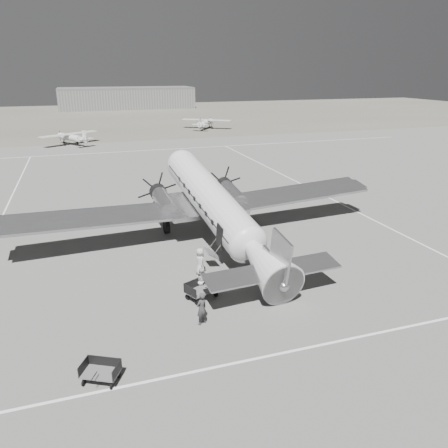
{
  "coord_description": "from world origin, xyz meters",
  "views": [
    {
      "loc": [
        -10.93,
        -28.87,
        12.03
      ],
      "look_at": [
        -2.27,
        -2.57,
        2.2
      ],
      "focal_mm": 35.0,
      "sensor_mm": 36.0,
      "label": 1
    }
  ],
  "objects_px": {
    "hangar_main": "(127,98)",
    "dc3_airliner": "(215,207)",
    "light_plane_left": "(71,139)",
    "passenger": "(200,262)",
    "baggage_cart_near": "(202,290)",
    "baggage_cart_far": "(101,372)",
    "ramp_agent": "(202,280)",
    "light_plane_right": "(206,124)",
    "ground_crew": "(202,309)"
  },
  "relations": [
    {
      "from": "light_plane_left",
      "to": "baggage_cart_far",
      "type": "distance_m",
      "value": 62.58
    },
    {
      "from": "light_plane_right",
      "to": "baggage_cart_far",
      "type": "bearing_deg",
      "value": -75.53
    },
    {
      "from": "baggage_cart_far",
      "to": "ramp_agent",
      "type": "height_order",
      "value": "ramp_agent"
    },
    {
      "from": "dc3_airliner",
      "to": "passenger",
      "type": "distance_m",
      "value": 5.48
    },
    {
      "from": "light_plane_left",
      "to": "ramp_agent",
      "type": "height_order",
      "value": "light_plane_left"
    },
    {
      "from": "hangar_main",
      "to": "ramp_agent",
      "type": "height_order",
      "value": "hangar_main"
    },
    {
      "from": "baggage_cart_near",
      "to": "hangar_main",
      "type": "bearing_deg",
      "value": 60.35
    },
    {
      "from": "hangar_main",
      "to": "passenger",
      "type": "bearing_deg",
      "value": -94.41
    },
    {
      "from": "dc3_airliner",
      "to": "light_plane_left",
      "type": "relative_size",
      "value": 2.81
    },
    {
      "from": "ground_crew",
      "to": "passenger",
      "type": "relative_size",
      "value": 0.98
    },
    {
      "from": "baggage_cart_far",
      "to": "ramp_agent",
      "type": "relative_size",
      "value": 1.03
    },
    {
      "from": "hangar_main",
      "to": "dc3_airliner",
      "type": "xyz_separation_m",
      "value": [
        -7.27,
        -120.57,
        -0.53
      ]
    },
    {
      "from": "ground_crew",
      "to": "ramp_agent",
      "type": "relative_size",
      "value": 1.12
    },
    {
      "from": "hangar_main",
      "to": "dc3_airliner",
      "type": "bearing_deg",
      "value": -93.45
    },
    {
      "from": "ramp_agent",
      "to": "light_plane_right",
      "type": "bearing_deg",
      "value": -30.92
    },
    {
      "from": "light_plane_left",
      "to": "dc3_airliner",
      "type": "bearing_deg",
      "value": -111.35
    },
    {
      "from": "light_plane_right",
      "to": "baggage_cart_far",
      "type": "distance_m",
      "value": 79.97
    },
    {
      "from": "light_plane_left",
      "to": "baggage_cart_far",
      "type": "relative_size",
      "value": 6.61
    },
    {
      "from": "hangar_main",
      "to": "ramp_agent",
      "type": "xyz_separation_m",
      "value": [
        -10.19,
        -127.41,
        -2.54
      ]
    },
    {
      "from": "light_plane_right",
      "to": "ground_crew",
      "type": "distance_m",
      "value": 75.71
    },
    {
      "from": "light_plane_left",
      "to": "ramp_agent",
      "type": "xyz_separation_m",
      "value": [
        7.05,
        -56.58,
        -0.31
      ]
    },
    {
      "from": "ground_crew",
      "to": "ramp_agent",
      "type": "height_order",
      "value": "ground_crew"
    },
    {
      "from": "light_plane_left",
      "to": "ramp_agent",
      "type": "relative_size",
      "value": 6.78
    },
    {
      "from": "light_plane_left",
      "to": "baggage_cart_near",
      "type": "relative_size",
      "value": 5.76
    },
    {
      "from": "ground_crew",
      "to": "baggage_cart_near",
      "type": "bearing_deg",
      "value": -132.16
    },
    {
      "from": "baggage_cart_near",
      "to": "passenger",
      "type": "bearing_deg",
      "value": 51.12
    },
    {
      "from": "hangar_main",
      "to": "baggage_cart_near",
      "type": "xyz_separation_m",
      "value": [
        -10.38,
        -128.03,
        -2.79
      ]
    },
    {
      "from": "baggage_cart_far",
      "to": "light_plane_left",
      "type": "bearing_deg",
      "value": 118.91
    },
    {
      "from": "hangar_main",
      "to": "passenger",
      "type": "height_order",
      "value": "hangar_main"
    },
    {
      "from": "light_plane_left",
      "to": "ground_crew",
      "type": "height_order",
      "value": "light_plane_left"
    },
    {
      "from": "passenger",
      "to": "hangar_main",
      "type": "bearing_deg",
      "value": -2.02
    },
    {
      "from": "light_plane_left",
      "to": "baggage_cart_far",
      "type": "bearing_deg",
      "value": -121.64
    },
    {
      "from": "baggage_cart_far",
      "to": "light_plane_right",
      "type": "bearing_deg",
      "value": 98.82
    },
    {
      "from": "light_plane_left",
      "to": "baggage_cart_near",
      "type": "xyz_separation_m",
      "value": [
        6.86,
        -57.19,
        -0.57
      ]
    },
    {
      "from": "light_plane_right",
      "to": "light_plane_left",
      "type": "bearing_deg",
      "value": -120.92
    },
    {
      "from": "light_plane_right",
      "to": "passenger",
      "type": "bearing_deg",
      "value": -72.75
    },
    {
      "from": "hangar_main",
      "to": "ramp_agent",
      "type": "distance_m",
      "value": 127.84
    },
    {
      "from": "ground_crew",
      "to": "ramp_agent",
      "type": "xyz_separation_m",
      "value": [
        0.87,
        3.12,
        -0.09
      ]
    },
    {
      "from": "light_plane_left",
      "to": "passenger",
      "type": "height_order",
      "value": "light_plane_left"
    },
    {
      "from": "passenger",
      "to": "ramp_agent",
      "type": "bearing_deg",
      "value": 169.29
    },
    {
      "from": "dc3_airliner",
      "to": "ramp_agent",
      "type": "height_order",
      "value": "dc3_airliner"
    },
    {
      "from": "ramp_agent",
      "to": "hangar_main",
      "type": "bearing_deg",
      "value": -19.31
    },
    {
      "from": "ramp_agent",
      "to": "ground_crew",
      "type": "bearing_deg",
      "value": 149.72
    },
    {
      "from": "baggage_cart_near",
      "to": "baggage_cart_far",
      "type": "xyz_separation_m",
      "value": [
        -5.73,
        -5.37,
        -0.07
      ]
    },
    {
      "from": "hangar_main",
      "to": "ground_crew",
      "type": "height_order",
      "value": "hangar_main"
    },
    {
      "from": "hangar_main",
      "to": "baggage_cart_near",
      "type": "relative_size",
      "value": 23.36
    },
    {
      "from": "baggage_cart_far",
      "to": "passenger",
      "type": "bearing_deg",
      "value": 79.94
    },
    {
      "from": "dc3_airliner",
      "to": "ground_crew",
      "type": "height_order",
      "value": "dc3_airliner"
    },
    {
      "from": "hangar_main",
      "to": "baggage_cart_far",
      "type": "relative_size",
      "value": 26.79
    },
    {
      "from": "dc3_airliner",
      "to": "baggage_cart_near",
      "type": "bearing_deg",
      "value": -117.12
    }
  ]
}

